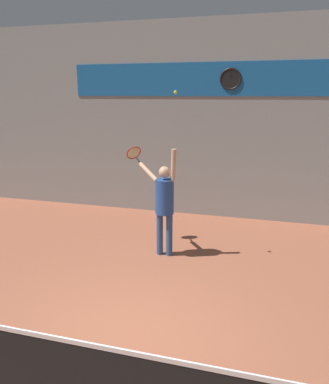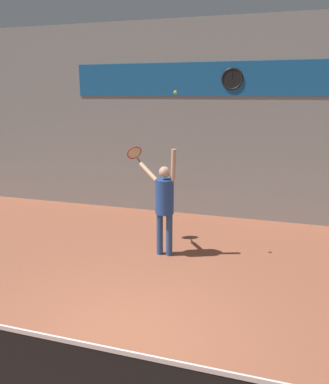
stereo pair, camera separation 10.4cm
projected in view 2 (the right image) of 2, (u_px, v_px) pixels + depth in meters
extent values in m
plane|color=#9E563D|center=(116.00, 348.00, 4.86)|extent=(18.00, 18.00, 0.00)
cube|color=gray|center=(205.00, 122.00, 9.62)|extent=(18.00, 0.10, 5.00)
cube|color=#195B9E|center=(205.00, 79.00, 9.30)|extent=(7.00, 0.02, 0.82)
cylinder|color=black|center=(232.00, 79.00, 9.10)|extent=(0.48, 0.02, 0.48)
torus|color=black|center=(232.00, 79.00, 9.10)|extent=(0.53, 0.05, 0.53)
cube|color=black|center=(232.00, 75.00, 9.06)|extent=(0.02, 0.01, 0.19)
cube|color=black|center=(67.00, 382.00, 3.69)|extent=(6.97, 0.01, 0.91)
cube|color=white|center=(64.00, 340.00, 3.56)|extent=(6.97, 0.02, 0.05)
cylinder|color=#2D4C7F|center=(160.00, 234.00, 7.61)|extent=(0.13, 0.13, 0.89)
cylinder|color=#2D4C7F|center=(169.00, 235.00, 7.55)|extent=(0.13, 0.13, 0.89)
cylinder|color=#26478C|center=(164.00, 197.00, 7.38)|extent=(0.37, 0.37, 0.69)
sphere|color=#D8A884|center=(164.00, 172.00, 7.25)|extent=(0.22, 0.22, 0.22)
cylinder|color=#D8A884|center=(173.00, 166.00, 7.16)|extent=(0.16, 0.15, 0.64)
cylinder|color=#D8A884|center=(149.00, 172.00, 7.55)|extent=(0.54, 0.47, 0.32)
cylinder|color=black|center=(139.00, 161.00, 7.82)|extent=(0.17, 0.16, 0.14)
torus|color=red|center=(134.00, 153.00, 7.97)|extent=(0.37, 0.37, 0.30)
cylinder|color=beige|center=(134.00, 153.00, 7.97)|extent=(0.30, 0.31, 0.25)
sphere|color=#CCDB2D|center=(175.00, 92.00, 6.79)|extent=(0.07, 0.07, 0.07)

